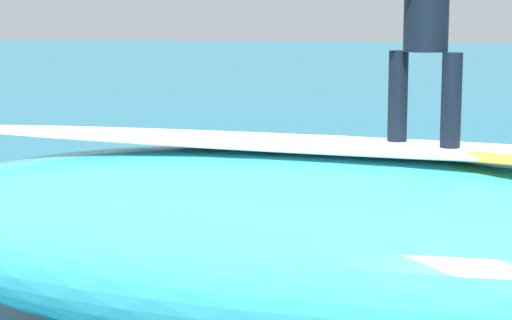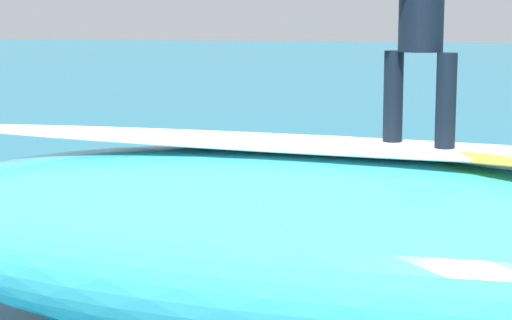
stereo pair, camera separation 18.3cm
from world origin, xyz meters
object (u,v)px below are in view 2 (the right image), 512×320
at_px(surfboard_riding, 418,150).
at_px(surfboard_paddling, 155,235).
at_px(surfer_riding, 421,24).
at_px(surfer_paddling, 157,223).

distance_m(surfboard_riding, surfboard_paddling, 4.93).
relative_size(surfboard_riding, surfboard_paddling, 1.14).
distance_m(surfer_riding, surfboard_paddling, 5.30).
bearing_deg(surfer_paddling, surfer_riding, -169.50).
height_order(surfboard_riding, surfer_riding, surfer_riding).
xyz_separation_m(surfer_riding, surfboard_paddling, (3.09, -3.48, -2.52)).
bearing_deg(surfboard_riding, surfer_paddling, -16.31).
height_order(surfer_riding, surfboard_paddling, surfer_riding).
distance_m(surfboard_paddling, surfer_paddling, 0.21).
height_order(surfboard_riding, surfer_paddling, surfboard_riding).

